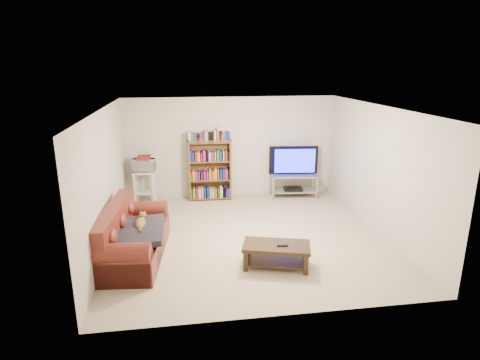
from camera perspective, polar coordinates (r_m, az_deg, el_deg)
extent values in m
plane|color=#C7B494|center=(7.63, 1.20, -8.04)|extent=(5.00, 5.00, 0.00)
plane|color=white|center=(7.00, 1.32, 10.19)|extent=(5.00, 5.00, 0.00)
plane|color=beige|center=(9.63, -1.28, 4.62)|extent=(5.00, 0.00, 5.00)
plane|color=beige|center=(4.91, 6.26, -7.06)|extent=(5.00, 0.00, 5.00)
plane|color=beige|center=(7.24, -18.64, -0.14)|extent=(0.00, 5.00, 5.00)
plane|color=beige|center=(8.02, 19.15, 1.36)|extent=(0.00, 5.00, 5.00)
cube|color=maroon|center=(7.03, -14.66, -9.04)|extent=(1.10, 2.15, 0.39)
cube|color=maroon|center=(7.00, -17.36, -7.09)|extent=(0.47, 2.08, 0.86)
cube|color=maroon|center=(6.21, -16.39, -12.10)|extent=(0.87, 0.32, 0.51)
cube|color=maroon|center=(7.83, -13.38, -5.81)|extent=(0.87, 0.32, 0.51)
cube|color=#25222B|center=(6.75, -14.26, -7.04)|extent=(0.82, 1.05, 0.18)
cube|color=black|center=(6.46, 5.21, -9.36)|extent=(1.16, 0.80, 0.06)
cube|color=black|center=(6.57, 5.15, -11.35)|extent=(1.04, 0.72, 0.03)
cube|color=black|center=(6.39, 0.81, -11.50)|extent=(0.09, 0.09, 0.32)
cube|color=black|center=(6.37, 9.39, -11.85)|extent=(0.09, 0.09, 0.32)
cube|color=black|center=(6.75, 1.21, -9.90)|extent=(0.09, 0.09, 0.32)
cube|color=black|center=(6.73, 9.28, -10.22)|extent=(0.09, 0.09, 0.32)
cube|color=black|center=(6.39, 6.07, -9.24)|extent=(0.18, 0.07, 0.02)
cube|color=#999EA3|center=(9.79, 7.64, 0.67)|extent=(1.15, 0.61, 0.03)
cube|color=#999EA3|center=(9.90, 7.56, -1.48)|extent=(1.09, 0.58, 0.02)
cube|color=gray|center=(9.58, 4.74, -1.21)|extent=(0.05, 0.05, 0.55)
cube|color=gray|center=(9.76, 10.81, -1.11)|extent=(0.05, 0.05, 0.55)
cube|color=gray|center=(9.99, 4.43, -0.47)|extent=(0.05, 0.05, 0.55)
cube|color=gray|center=(10.17, 10.26, -0.38)|extent=(0.05, 0.05, 0.55)
imported|color=black|center=(9.70, 7.72, 2.70)|extent=(1.19, 0.28, 0.68)
cube|color=black|center=(9.89, 7.57, -1.26)|extent=(0.47, 0.35, 0.06)
cube|color=brown|center=(9.48, -7.20, 1.35)|extent=(0.05, 0.31, 1.44)
cube|color=brown|center=(9.52, -1.42, 1.54)|extent=(0.05, 0.31, 1.44)
cube|color=brown|center=(9.33, -4.40, 5.64)|extent=(1.01, 0.34, 0.03)
cube|color=maroon|center=(9.32, -5.78, 5.90)|extent=(0.29, 0.23, 0.08)
cube|color=silver|center=(9.32, -13.48, 1.10)|extent=(0.52, 0.40, 0.04)
cube|color=silver|center=(9.45, -13.30, -1.68)|extent=(0.47, 0.36, 0.03)
cube|color=silver|center=(9.33, -14.72, -1.51)|extent=(0.05, 0.05, 0.75)
cube|color=silver|center=(9.26, -12.19, -1.47)|extent=(0.05, 0.05, 0.75)
cube|color=silver|center=(9.60, -14.42, -1.00)|extent=(0.05, 0.05, 0.75)
cube|color=silver|center=(9.53, -11.96, -0.96)|extent=(0.05, 0.05, 0.75)
imported|color=silver|center=(9.28, -13.55, 2.03)|extent=(0.51, 0.37, 0.27)
cube|color=maroon|center=(9.25, -13.61, 2.99)|extent=(0.31, 0.28, 0.05)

